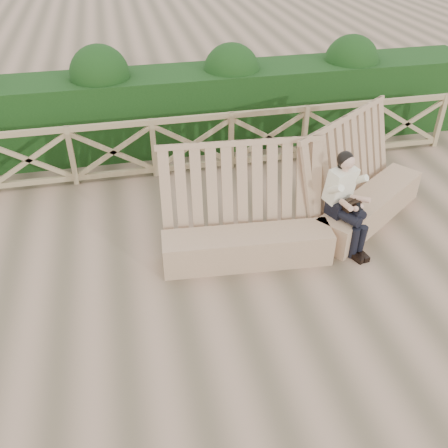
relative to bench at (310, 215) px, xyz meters
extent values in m
plane|color=brown|center=(-1.36, -1.05, -0.41)|extent=(60.00, 60.00, 0.00)
cube|color=#9F7C5A|center=(-1.06, -0.37, -0.17)|extent=(2.41, 0.68, 0.49)
cube|color=#9F7C5A|center=(-1.04, -0.10, 0.41)|extent=(2.41, 0.64, 1.60)
cube|color=#9F7C5A|center=(1.10, 0.23, -0.17)|extent=(2.24, 1.78, 0.49)
cube|color=#9F7C5A|center=(0.95, 0.45, 0.41)|extent=(2.21, 1.74, 1.60)
cube|color=black|center=(0.38, -0.16, 0.19)|extent=(0.44, 0.38, 0.22)
cube|color=beige|center=(0.36, -0.11, 0.54)|extent=(0.49, 0.42, 0.54)
sphere|color=tan|center=(0.38, -0.16, 0.92)|extent=(0.28, 0.28, 0.21)
sphere|color=black|center=(0.37, -0.12, 0.94)|extent=(0.31, 0.31, 0.23)
cylinder|color=black|center=(0.38, -0.39, 0.17)|extent=(0.32, 0.49, 0.15)
cylinder|color=black|center=(0.52, -0.31, 0.24)|extent=(0.32, 0.50, 0.17)
cylinder|color=black|center=(0.45, -0.60, -0.17)|extent=(0.16, 0.16, 0.49)
cylinder|color=black|center=(0.58, -0.57, -0.17)|extent=(0.16, 0.16, 0.49)
cube|color=black|center=(0.49, -0.69, -0.37)|extent=(0.18, 0.26, 0.08)
cube|color=black|center=(0.59, -0.67, -0.37)|extent=(0.18, 0.26, 0.08)
cube|color=black|center=(0.47, -0.32, 0.29)|extent=(0.29, 0.24, 0.17)
cube|color=black|center=(0.51, -0.48, 0.35)|extent=(0.10, 0.11, 0.12)
cube|color=olive|center=(-1.36, 2.45, 0.64)|extent=(10.10, 0.07, 0.10)
cube|color=olive|center=(-1.36, 2.45, -0.29)|extent=(10.10, 0.07, 0.10)
cube|color=black|center=(-1.36, 3.65, 0.34)|extent=(12.00, 1.20, 1.50)
camera|label=1|loc=(-2.59, -5.77, 4.13)|focal=40.00mm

